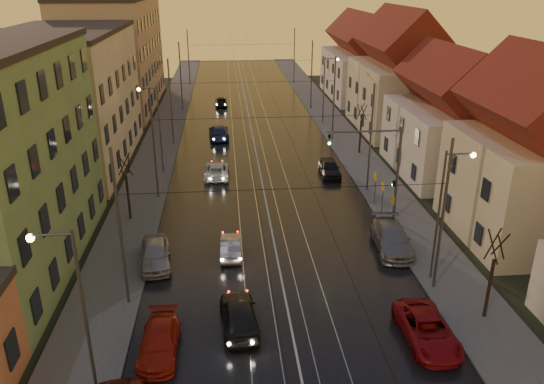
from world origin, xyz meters
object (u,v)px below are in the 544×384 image
object	(u,v)px
parked_right_0	(427,329)
parked_left_2	(159,342)
street_lamp_0	(75,301)
driving_car_4	(221,101)
street_lamp_1	(445,204)
street_lamp_3	(327,84)
driving_car_3	(219,132)
traffic_light_mast	(385,163)
street_lamp_2	(156,121)
driving_car_0	(239,315)
parked_left_3	(155,254)
driving_car_2	(217,170)
parked_right_1	(392,239)
driving_car_1	(231,246)
parked_right_2	(330,168)

from	to	relation	value
parked_right_0	parked_left_2	bearing A→B (deg)	178.22
street_lamp_0	driving_car_4	distance (m)	55.03
street_lamp_1	parked_left_2	distance (m)	16.98
street_lamp_3	driving_car_3	distance (m)	14.49
driving_car_3	parked_left_2	size ratio (longest dim) A/B	1.19
street_lamp_3	traffic_light_mast	world-z (taller)	street_lamp_3
street_lamp_2	driving_car_0	world-z (taller)	street_lamp_2
driving_car_3	parked_right_0	bearing A→B (deg)	102.95
parked_left_3	parked_right_0	bearing A→B (deg)	-39.06
street_lamp_1	driving_car_3	bearing A→B (deg)	112.69
driving_car_2	parked_left_3	distance (m)	15.76
parked_left_3	driving_car_3	bearing A→B (deg)	74.93
driving_car_3	parked_left_3	xyz separation A→B (m)	(-3.84, -27.56, 0.01)
parked_right_1	street_lamp_3	bearing A→B (deg)	92.48
driving_car_2	driving_car_4	xyz separation A→B (m)	(0.37, 28.05, 0.06)
street_lamp_3	driving_car_2	distance (m)	22.18
street_lamp_2	parked_left_3	xyz separation A→B (m)	(1.50, -16.78, -4.12)
driving_car_1	parked_left_3	size ratio (longest dim) A/B	0.83
street_lamp_0	street_lamp_2	world-z (taller)	same
driving_car_0	driving_car_4	world-z (taller)	driving_car_0
street_lamp_2	parked_left_2	size ratio (longest dim) A/B	1.83
street_lamp_1	traffic_light_mast	distance (m)	8.08
driving_car_0	traffic_light_mast	bearing A→B (deg)	-136.91
driving_car_0	driving_car_3	distance (m)	34.41
driving_car_1	driving_car_3	bearing A→B (deg)	-87.50
street_lamp_2	traffic_light_mast	bearing A→B (deg)	-35.07
street_lamp_3	parked_left_3	xyz separation A→B (m)	(-16.70, -32.78, -4.12)
traffic_light_mast	driving_car_2	size ratio (longest dim) A/B	1.58
street_lamp_2	driving_car_4	world-z (taller)	street_lamp_2
driving_car_3	parked_right_0	size ratio (longest dim) A/B	1.06
street_lamp_3	driving_car_2	world-z (taller)	street_lamp_3
traffic_light_mast	parked_right_1	world-z (taller)	traffic_light_mast
street_lamp_0	driving_car_1	world-z (taller)	street_lamp_0
traffic_light_mast	parked_right_0	xyz separation A→B (m)	(-1.52, -13.55, -3.92)
traffic_light_mast	driving_car_4	xyz separation A→B (m)	(-11.53, 38.59, -3.91)
street_lamp_3	parked_left_3	bearing A→B (deg)	-117.00
driving_car_3	driving_car_4	size ratio (longest dim) A/B	1.27
parked_right_2	parked_right_0	bearing A→B (deg)	-87.46
parked_right_0	street_lamp_2	bearing A→B (deg)	120.83
parked_left_2	parked_right_0	bearing A→B (deg)	-0.51
parked_right_1	parked_right_2	size ratio (longest dim) A/B	1.27
parked_right_1	driving_car_3	bearing A→B (deg)	118.08
street_lamp_2	driving_car_2	world-z (taller)	street_lamp_2
parked_left_3	parked_left_2	bearing A→B (deg)	-89.57
driving_car_3	driving_car_0	bearing A→B (deg)	89.10
driving_car_0	parked_left_3	size ratio (longest dim) A/B	1.00
street_lamp_0	parked_left_3	size ratio (longest dim) A/B	1.79
street_lamp_0	parked_right_2	bearing A→B (deg)	59.55
street_lamp_0	street_lamp_2	xyz separation A→B (m)	(0.00, 28.00, 0.00)
traffic_light_mast	parked_right_1	xyz separation A→B (m)	(-0.39, -4.10, -3.82)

